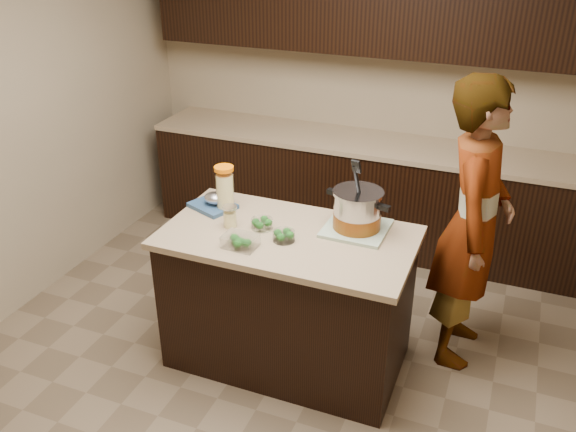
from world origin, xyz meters
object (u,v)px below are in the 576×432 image
at_px(stock_pot, 357,212).
at_px(person, 473,225).
at_px(lemonade_pitcher, 225,191).
at_px(island, 288,299).

height_order(stock_pot, person, person).
distance_m(lemonade_pitcher, person, 1.50).
height_order(lemonade_pitcher, person, person).
bearing_deg(person, stock_pot, 116.12).
xyz_separation_m(island, person, (0.98, 0.50, 0.45)).
bearing_deg(stock_pot, person, 41.39).
xyz_separation_m(stock_pot, person, (0.63, 0.30, -0.11)).
xyz_separation_m(island, stock_pot, (0.35, 0.20, 0.57)).
bearing_deg(island, lemonade_pitcher, 162.72).
bearing_deg(lemonade_pitcher, person, 13.72).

